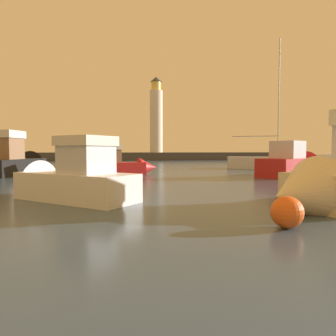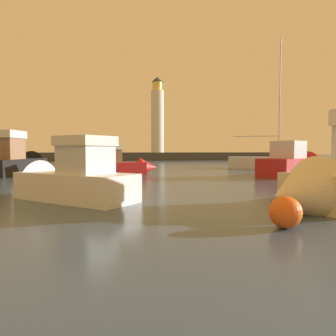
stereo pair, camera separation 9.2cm
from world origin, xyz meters
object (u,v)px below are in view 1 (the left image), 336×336
Objects in this scene: motorboat_1 at (62,179)px; motorboat_3 at (19,161)px; mooring_buoy at (287,212)px; lighthouse at (156,117)px; sailboat_moored at (269,162)px; motorboat_5 at (297,164)px; motorboat_4 at (119,165)px.

motorboat_1 is 16.59m from motorboat_3.
motorboat_1 is at bearing -68.20° from motorboat_3.
motorboat_3 reaches higher than mooring_buoy.
mooring_buoy is (12.77, -21.49, -0.66)m from motorboat_3.
lighthouse is 33.78m from sailboat_moored.
motorboat_5 is 18.63m from mooring_buoy.
lighthouse is 56.98m from mooring_buoy.
lighthouse is 2.43× the size of motorboat_1.
motorboat_1 is at bearing -101.68° from lighthouse.
motorboat_3 is 1.38× the size of motorboat_4.
sailboat_moored is 27.45m from mooring_buoy.
motorboat_1 is 0.92× the size of motorboat_4.
motorboat_4 is at bearing 102.70° from mooring_buoy.
motorboat_3 reaches higher than motorboat_1.
motorboat_1 is 0.77× the size of motorboat_5.
lighthouse is 1.87× the size of motorboat_5.
sailboat_moored is (25.02, 3.08, -0.36)m from motorboat_3.
motorboat_4 is (2.45, 12.40, 0.03)m from motorboat_1.
lighthouse reaches higher than sailboat_moored.
motorboat_3 is 25.01m from mooring_buoy.
sailboat_moored reaches higher than mooring_buoy.
motorboat_5 is at bearing 57.31° from mooring_buoy.
motorboat_3 is at bearing -115.44° from lighthouse.
motorboat_3 is 25.21m from sailboat_moored.
sailboat_moored is at bearing 44.40° from motorboat_1.
mooring_buoy is at bearing -42.65° from motorboat_1.
sailboat_moored reaches higher than motorboat_1.
motorboat_1 is 7.52× the size of mooring_buoy.
mooring_buoy is at bearing -116.50° from sailboat_moored.
lighthouse is 39.38m from motorboat_4.
motorboat_4 is (8.61, -2.99, -0.23)m from motorboat_3.
mooring_buoy is at bearing -93.82° from lighthouse.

